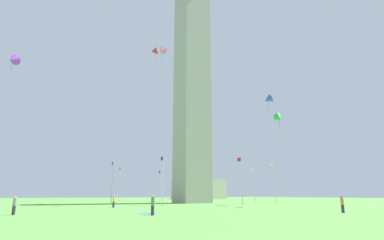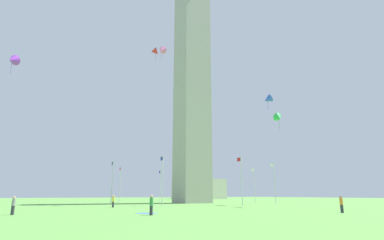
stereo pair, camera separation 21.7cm
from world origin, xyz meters
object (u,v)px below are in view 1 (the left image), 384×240
Objects in this scene: flagpole_n at (160,184)px; kite_purple_delta at (13,60)px; kite_pink_delta at (162,50)px; kite_red_delta at (156,52)px; flagpole_ne at (120,183)px; flagpole_se at (163,178)px; flagpole_sw at (274,181)px; person_green_shirt at (153,205)px; person_yellow_shirt at (114,201)px; person_gray_shirt at (14,206)px; kite_blue_delta at (268,100)px; distant_building at (197,189)px; flagpole_s at (242,178)px; picnic_blanket_near_first_person at (147,213)px; person_orange_shirt at (342,204)px; flagpole_e at (112,180)px; obelisk_monument at (192,73)px; flagpole_w at (254,183)px; flagpole_nw at (210,184)px; kite_green_delta at (279,118)px.

kite_purple_delta is at bearing 126.51° from flagpole_n.
kite_red_delta is (5.89, -1.07, 2.45)m from kite_pink_delta.
flagpole_ne is 1.00× the size of flagpole_se.
kite_red_delta reaches higher than flagpole_sw.
person_green_shirt reaches higher than person_yellow_shirt.
flagpole_n is 2.70× the size of kite_red_delta.
flagpole_ne is at bearing 8.38° from person_gray_shirt.
kite_blue_delta is 78.38m from distant_building.
flagpole_s is at bearing -56.50° from person_yellow_shirt.
picnic_blanket_near_first_person is (-13.57, 29.53, -19.87)m from kite_blue_delta.
kite_pink_delta reaches higher than flagpole_n.
flagpole_ne reaches higher than person_green_shirt.
flagpole_sw reaches higher than person_orange_shirt.
flagpole_e is 34.19m from person_green_shirt.
person_yellow_shirt is 26.35m from kite_purple_delta.
obelisk_monument is at bearing 148.97° from distant_building.
flagpole_se is 2.61× the size of kite_pink_delta.
flagpole_e is at bearing 90.00° from flagpole_w.
kite_purple_delta is at bearing 86.30° from flagpole_sw.
flagpole_e is 13.45m from flagpole_se.
flagpole_n is 56.10m from person_green_shirt.
flagpole_ne is 2.55× the size of kite_blue_delta.
flagpole_ne is 47.30m from person_green_shirt.
flagpole_n is 1.00× the size of flagpole_ne.
person_yellow_shirt is (24.37, 16.84, 0.02)m from person_orange_shirt.
flagpole_se is 13.45m from flagpole_s.
flagpole_nw is 33.62m from kite_blue_delta.
person_gray_shirt is at bearing 117.87° from flagpole_w.
kite_purple_delta is (-21.71, 48.70, 17.17)m from flagpole_nw.
kite_blue_delta is at bearing -41.16° from person_green_shirt.
kite_red_delta is at bearing -1.48° from person_green_shirt.
flagpole_se reaches higher than person_gray_shirt.
flagpole_ne is at bearing 7.58° from person_green_shirt.
flagpole_nw is at bearing 22.50° from flagpole_w.
person_orange_shirt is at bearing 168.82° from flagpole_s.
kite_purple_delta reaches higher than flagpole_nw.
kite_purple_delta reaches higher than picnic_blanket_near_first_person.
kite_green_delta is at bearing 164.52° from flagpole_nw.
kite_purple_delta is (3.15, 23.85, 17.17)m from flagpole_se.
flagpole_ne is 52.57m from person_orange_shirt.
flagpole_ne is 29.02m from person_yellow_shirt.
flagpole_w is at bearing -31.70° from kite_green_delta.
obelisk_monument reaches higher than distant_building.
flagpole_se is 1.00× the size of flagpole_w.
kite_blue_delta is (-29.49, 4.90, 15.38)m from flagpole_nw.
kite_purple_delta reaches higher than person_yellow_shirt.
kite_red_delta reaches higher than kite_pink_delta.
flagpole_s is at bearing -102.88° from kite_purple_delta.
person_gray_shirt is (-26.97, 33.53, -29.08)m from obelisk_monument.
flagpole_ne reaches higher than person_orange_shirt.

